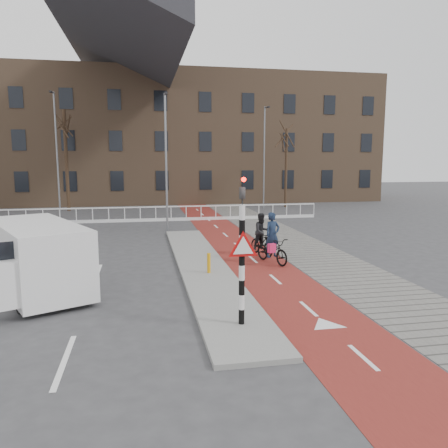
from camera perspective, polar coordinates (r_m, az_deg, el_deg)
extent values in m
plane|color=#38383A|center=(12.76, 2.91, -9.98)|extent=(120.00, 120.00, 0.00)
cube|color=maroon|center=(22.56, 0.64, -1.85)|extent=(2.50, 60.00, 0.01)
cube|color=slate|center=(23.27, 7.42, -1.60)|extent=(3.00, 60.00, 0.01)
cube|color=gray|center=(16.40, -2.79, -5.58)|extent=(1.80, 16.00, 0.12)
cylinder|color=black|center=(10.33, 2.34, -5.40)|extent=(0.14, 0.14, 2.88)
imported|color=black|center=(10.05, 2.40, 4.84)|extent=(0.13, 0.16, 0.80)
cylinder|color=#FF0C05|center=(9.90, 2.60, 5.83)|extent=(0.11, 0.02, 0.11)
cylinder|color=orange|center=(15.23, -1.99, -5.10)|extent=(0.12, 0.12, 0.69)
imported|color=black|center=(17.17, 6.32, -3.43)|extent=(1.26, 2.03, 1.01)
imported|color=#16243D|center=(17.06, 6.35, -1.41)|extent=(0.74, 0.61, 1.76)
cube|color=#E21F59|center=(16.59, 6.26, -3.15)|extent=(0.32, 0.26, 0.34)
imported|color=black|center=(18.51, 4.94, -2.58)|extent=(0.94, 1.71, 0.99)
imported|color=black|center=(18.42, 4.97, -0.99)|extent=(0.90, 0.79, 1.55)
cube|color=white|center=(14.42, -23.16, -3.82)|extent=(3.92, 5.32, 1.98)
cube|color=#24791A|center=(14.69, -26.95, -4.24)|extent=(1.39, 2.87, 0.55)
cube|color=#24791A|center=(14.25, -19.19, -4.15)|extent=(1.39, 2.87, 0.55)
cube|color=black|center=(12.32, -25.36, -4.05)|extent=(1.63, 0.81, 0.90)
cylinder|color=black|center=(12.85, -24.89, -9.03)|extent=(0.52, 0.73, 0.69)
cylinder|color=black|center=(13.25, -17.68, -8.12)|extent=(0.52, 0.73, 0.69)
cylinder|color=black|center=(16.38, -21.48, -5.16)|extent=(0.52, 0.73, 0.69)
cube|color=silver|center=(29.01, -14.86, 2.05)|extent=(28.00, 0.08, 0.08)
cube|color=silver|center=(29.11, -14.80, 0.39)|extent=(28.00, 0.10, 0.20)
cube|color=#7F6047|center=(43.81, -11.06, 10.85)|extent=(46.00, 10.00, 12.00)
cylinder|color=black|center=(36.50, -19.89, 7.75)|extent=(0.27, 0.27, 7.83)
cylinder|color=black|center=(37.59, 8.11, 7.23)|extent=(0.22, 0.22, 6.60)
cylinder|color=slate|center=(24.69, -7.56, 7.82)|extent=(0.12, 0.12, 7.60)
cylinder|color=slate|center=(32.36, -20.96, 8.30)|extent=(0.12, 0.12, 8.54)
cylinder|color=slate|center=(35.63, 5.26, 8.49)|extent=(0.12, 0.12, 8.17)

